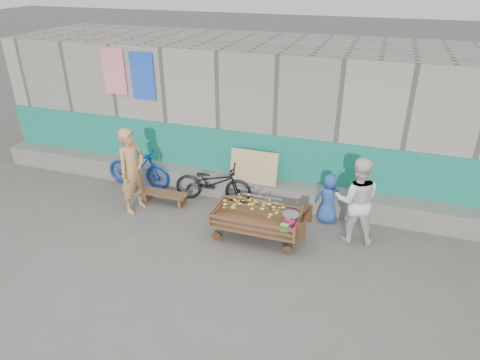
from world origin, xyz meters
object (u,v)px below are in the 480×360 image
(bench, at_px, (165,195))
(bicycle_dark, at_px, (213,183))
(vendor_man, at_px, (132,171))
(child, at_px, (329,199))
(banana_cart, at_px, (255,214))
(bicycle_blue, at_px, (138,168))
(woman, at_px, (357,200))

(bench, height_order, bicycle_dark, bicycle_dark)
(vendor_man, height_order, child, vendor_man)
(bench, relative_size, bicycle_dark, 0.60)
(bench, bearing_deg, child, 6.47)
(vendor_man, relative_size, bicycle_dark, 1.07)
(banana_cart, height_order, bicycle_dark, bicycle_dark)
(bench, height_order, bicycle_blue, bicycle_blue)
(vendor_man, height_order, woman, vendor_man)
(bicycle_blue, bearing_deg, vendor_man, -153.99)
(woman, bearing_deg, banana_cart, 9.91)
(banana_cart, distance_m, bicycle_dark, 1.62)
(bench, bearing_deg, bicycle_dark, 24.38)
(bicycle_blue, bearing_deg, banana_cart, -110.86)
(bench, bearing_deg, vendor_man, -136.42)
(banana_cart, bearing_deg, bicycle_dark, 139.72)
(banana_cart, relative_size, woman, 1.07)
(woman, xyz_separation_m, bicycle_dark, (-2.94, 0.52, -0.38))
(bicycle_dark, height_order, bicycle_blue, bicycle_blue)
(banana_cart, distance_m, child, 1.55)
(banana_cart, height_order, bench, banana_cart)
(bicycle_blue, bearing_deg, bench, -120.06)
(vendor_man, xyz_separation_m, bicycle_blue, (-0.46, 0.92, -0.42))
(woman, distance_m, bicycle_dark, 3.01)
(bicycle_dark, relative_size, bicycle_blue, 1.08)
(bicycle_blue, bearing_deg, bicycle_dark, -93.18)
(bicycle_dark, bearing_deg, bicycle_blue, 80.53)
(bench, height_order, woman, woman)
(banana_cart, xyz_separation_m, bicycle_dark, (-1.24, 1.05, -0.07))
(child, bearing_deg, bicycle_blue, -10.01)
(banana_cart, distance_m, vendor_man, 2.64)
(bench, bearing_deg, banana_cart, -16.04)
(bicycle_dark, xyz_separation_m, bicycle_blue, (-1.83, 0.08, 0.03))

